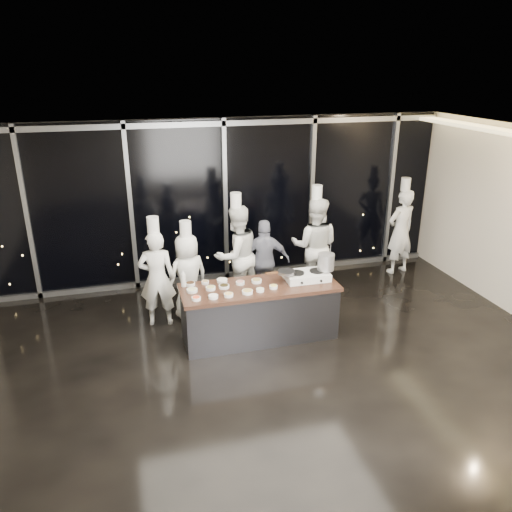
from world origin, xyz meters
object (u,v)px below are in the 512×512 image
(chef_left, at_px, (188,275))
(guest, at_px, (265,261))
(demo_counter, at_px, (259,311))
(chef_side, at_px, (401,231))
(chef_far_left, at_px, (157,277))
(frying_pan, at_px, (286,272))
(stove, at_px, (307,276))
(stock_pot, at_px, (326,262))
(chef_center, at_px, (237,255))
(chef_right, at_px, (315,246))

(chef_left, height_order, guest, chef_left)
(demo_counter, xyz_separation_m, chef_side, (3.55, 1.85, 0.46))
(chef_far_left, bearing_deg, frying_pan, 164.47)
(chef_far_left, bearing_deg, chef_side, -161.42)
(guest, bearing_deg, chef_left, 21.83)
(demo_counter, relative_size, chef_side, 1.22)
(stove, relative_size, chef_far_left, 0.37)
(stock_pot, height_order, chef_side, chef_side)
(demo_counter, distance_m, stock_pot, 1.32)
(stove, height_order, chef_left, chef_left)
(stove, xyz_separation_m, stock_pot, (0.31, -0.01, 0.21))
(stock_pot, bearing_deg, chef_far_left, 162.09)
(chef_far_left, bearing_deg, stove, 167.66)
(stock_pot, xyz_separation_m, chef_center, (-1.16, 1.31, -0.25))
(stove, height_order, chef_far_left, chef_far_left)
(demo_counter, xyz_separation_m, frying_pan, (0.44, 0.05, 0.61))
(demo_counter, height_order, chef_right, chef_right)
(stove, distance_m, chef_left, 2.04)
(stock_pot, bearing_deg, chef_left, 154.66)
(stove, xyz_separation_m, guest, (-0.33, 1.24, -0.19))
(frying_pan, height_order, guest, guest)
(chef_center, height_order, chef_side, chef_center)
(guest, bearing_deg, stock_pot, 128.87)
(chef_far_left, xyz_separation_m, chef_right, (2.97, 0.52, 0.09))
(chef_far_left, height_order, guest, chef_far_left)
(chef_center, bearing_deg, chef_left, -2.31)
(frying_pan, distance_m, guest, 1.27)
(stove, bearing_deg, chef_side, 34.15)
(chef_far_left, xyz_separation_m, chef_side, (5.05, 0.97, 0.06))
(demo_counter, height_order, chef_left, chef_left)
(frying_pan, relative_size, chef_center, 0.23)
(stove, relative_size, stock_pot, 2.62)
(stock_pot, distance_m, chef_side, 3.05)
(demo_counter, relative_size, stove, 3.53)
(stock_pot, xyz_separation_m, guest, (-0.65, 1.25, -0.40))
(guest, bearing_deg, frying_pan, 100.53)
(chef_left, bearing_deg, guest, 168.74)
(demo_counter, xyz_separation_m, stock_pot, (1.11, 0.03, 0.72))
(chef_side, bearing_deg, guest, -2.91)
(chef_far_left, height_order, chef_side, chef_side)
(chef_left, relative_size, chef_right, 0.83)
(chef_left, xyz_separation_m, guest, (1.44, 0.26, 0.01))
(frying_pan, bearing_deg, chef_far_left, 157.58)
(stove, xyz_separation_m, chef_right, (0.67, 1.35, -0.03))
(chef_far_left, height_order, chef_center, chef_center)
(stock_pot, distance_m, chef_left, 2.35)
(demo_counter, xyz_separation_m, chef_far_left, (-1.50, 0.88, 0.39))
(stock_pot, height_order, chef_left, chef_left)
(chef_far_left, distance_m, chef_center, 1.53)
(guest, bearing_deg, chef_side, -158.08)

